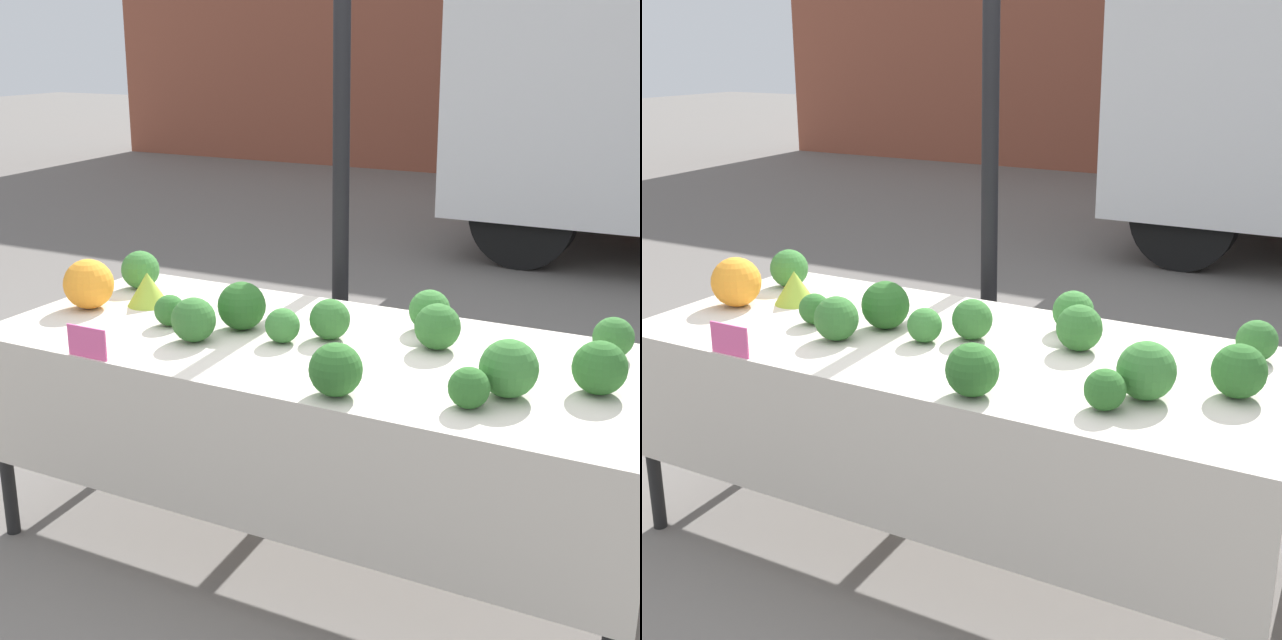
# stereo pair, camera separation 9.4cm
# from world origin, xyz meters

# --- Properties ---
(ground_plane) EXTENTS (40.00, 40.00, 0.00)m
(ground_plane) POSITION_xyz_m (0.00, 0.00, 0.00)
(ground_plane) COLOR slate
(tent_pole) EXTENTS (0.07, 0.07, 2.75)m
(tent_pole) POSITION_xyz_m (-0.31, 0.78, 1.37)
(tent_pole) COLOR black
(tent_pole) RESTS_ON ground_plane
(market_table) EXTENTS (2.26, 0.96, 0.79)m
(market_table) POSITION_xyz_m (0.00, -0.07, 0.71)
(market_table) COLOR beige
(market_table) RESTS_ON ground_plane
(orange_cauliflower) EXTENTS (0.19, 0.19, 0.19)m
(orange_cauliflower) POSITION_xyz_m (-0.95, -0.05, 0.88)
(orange_cauliflower) COLOR orange
(orange_cauliflower) RESTS_ON market_table
(romanesco_head) EXTENTS (0.16, 0.16, 0.13)m
(romanesco_head) POSITION_xyz_m (-0.78, 0.09, 0.85)
(romanesco_head) COLOR #93B238
(romanesco_head) RESTS_ON market_table
(broccoli_head_0) EXTENTS (0.15, 0.15, 0.15)m
(broccoli_head_0) POSITION_xyz_m (0.37, 0.12, 0.87)
(broccoli_head_0) COLOR #336B2D
(broccoli_head_0) RESTS_ON market_table
(broccoli_head_1) EXTENTS (0.16, 0.16, 0.16)m
(broccoli_head_1) POSITION_xyz_m (0.91, -0.02, 0.87)
(broccoli_head_1) COLOR #2D6628
(broccoli_head_1) RESTS_ON market_table
(broccoli_head_2) EXTENTS (0.12, 0.12, 0.12)m
(broccoli_head_2) POSITION_xyz_m (0.61, -0.29, 0.85)
(broccoli_head_2) COLOR #2D6628
(broccoli_head_2) RESTS_ON market_table
(broccoli_head_3) EXTENTS (0.16, 0.16, 0.16)m
(broccoli_head_3) POSITION_xyz_m (0.25, -0.38, 0.87)
(broccoli_head_3) COLOR #2D6628
(broccoli_head_3) RESTS_ON market_table
(broccoli_head_4) EXTENTS (0.14, 0.14, 0.14)m
(broccoli_head_4) POSITION_xyz_m (0.27, 0.29, 0.86)
(broccoli_head_4) COLOR #387533
(broccoli_head_4) RESTS_ON market_table
(broccoli_head_5) EXTENTS (0.15, 0.15, 0.15)m
(broccoli_head_5) POSITION_xyz_m (-0.95, 0.26, 0.87)
(broccoli_head_5) COLOR #387533
(broccoli_head_5) RESTS_ON market_table
(broccoli_head_6) EXTENTS (0.11, 0.11, 0.11)m
(broccoli_head_6) POSITION_xyz_m (-0.56, -0.08, 0.85)
(broccoli_head_6) COLOR #2D6628
(broccoli_head_6) RESTS_ON market_table
(broccoli_head_7) EXTENTS (0.15, 0.15, 0.15)m
(broccoli_head_7) POSITION_xyz_m (-0.38, -0.18, 0.87)
(broccoli_head_7) COLOR #336B2D
(broccoli_head_7) RESTS_ON market_table
(broccoli_head_8) EXTENTS (0.17, 0.17, 0.17)m
(broccoli_head_8) POSITION_xyz_m (-0.31, 0.01, 0.87)
(broccoli_head_8) COLOR #285B23
(broccoli_head_8) RESTS_ON market_table
(broccoli_head_9) EXTENTS (0.13, 0.13, 0.13)m
(broccoli_head_9) POSITION_xyz_m (0.89, 0.31, 0.86)
(broccoli_head_9) COLOR #336B2D
(broccoli_head_9) RESTS_ON market_table
(broccoli_head_10) EXTENTS (0.12, 0.12, 0.12)m
(broccoli_head_10) POSITION_xyz_m (-0.11, -0.05, 0.85)
(broccoli_head_10) COLOR #387533
(broccoli_head_10) RESTS_ON market_table
(broccoli_head_11) EXTENTS (0.14, 0.14, 0.14)m
(broccoli_head_11) POSITION_xyz_m (0.01, 0.05, 0.86)
(broccoli_head_11) COLOR #336B2D
(broccoli_head_11) RESTS_ON market_table
(broccoli_head_12) EXTENTS (0.17, 0.17, 0.17)m
(broccoli_head_12) POSITION_xyz_m (0.68, -0.16, 0.87)
(broccoli_head_12) COLOR #387533
(broccoli_head_12) RESTS_ON market_table
(price_sign) EXTENTS (0.15, 0.01, 0.10)m
(price_sign) POSITION_xyz_m (-0.59, -0.47, 0.84)
(price_sign) COLOR #F45B9E
(price_sign) RESTS_ON market_table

